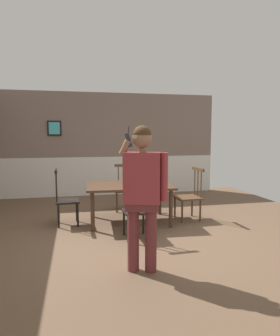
{
  "coord_description": "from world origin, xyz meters",
  "views": [
    {
      "loc": [
        -0.93,
        -4.7,
        1.66
      ],
      "look_at": [
        -0.04,
        -0.64,
        1.19
      ],
      "focal_mm": 32.28,
      "sensor_mm": 36.0,
      "label": 1
    }
  ],
  "objects_px": {
    "chair_near_window": "(124,189)",
    "person_figure": "(143,188)",
    "chair_by_doorway": "(137,211)",
    "chair_opposite_corner": "(189,195)",
    "dining_table": "(129,188)",
    "chair_at_table_head": "(65,199)"
  },
  "relations": [
    {
      "from": "chair_by_doorway",
      "to": "chair_at_table_head",
      "type": "distance_m",
      "value": 1.5
    },
    {
      "from": "chair_by_doorway",
      "to": "chair_at_table_head",
      "type": "xyz_separation_m",
      "value": [
        -1.13,
        1.0,
        0.03
      ]
    },
    {
      "from": "person_figure",
      "to": "chair_by_doorway",
      "type": "bearing_deg",
      "value": -80.15
    },
    {
      "from": "dining_table",
      "to": "chair_by_doorway",
      "type": "relative_size",
      "value": 1.8
    },
    {
      "from": "chair_near_window",
      "to": "person_figure",
      "type": "height_order",
      "value": "person_figure"
    },
    {
      "from": "chair_by_doorway",
      "to": "chair_opposite_corner",
      "type": "xyz_separation_m",
      "value": [
        1.23,
        0.87,
        0.02
      ]
    },
    {
      "from": "dining_table",
      "to": "person_figure",
      "type": "xyz_separation_m",
      "value": [
        -0.21,
        -2.07,
        0.38
      ]
    },
    {
      "from": "chair_near_window",
      "to": "person_figure",
      "type": "relative_size",
      "value": 0.57
    },
    {
      "from": "chair_near_window",
      "to": "person_figure",
      "type": "xyz_separation_m",
      "value": [
        -0.27,
        -3.0,
        0.56
      ]
    },
    {
      "from": "dining_table",
      "to": "chair_by_doorway",
      "type": "bearing_deg",
      "value": -93.21
    },
    {
      "from": "chair_near_window",
      "to": "dining_table",
      "type": "bearing_deg",
      "value": 94.25
    },
    {
      "from": "person_figure",
      "to": "chair_near_window",
      "type": "bearing_deg",
      "value": -77.26
    },
    {
      "from": "chair_at_table_head",
      "to": "person_figure",
      "type": "relative_size",
      "value": 0.59
    },
    {
      "from": "chair_by_doorway",
      "to": "dining_table",
      "type": "bearing_deg",
      "value": 84.6
    },
    {
      "from": "chair_at_table_head",
      "to": "dining_table",
      "type": "bearing_deg",
      "value": 84.33
    },
    {
      "from": "chair_near_window",
      "to": "chair_at_table_head",
      "type": "bearing_deg",
      "value": 42.93
    },
    {
      "from": "chair_by_doorway",
      "to": "chair_opposite_corner",
      "type": "bearing_deg",
      "value": 32.92
    },
    {
      "from": "chair_at_table_head",
      "to": "person_figure",
      "type": "distance_m",
      "value": 2.41
    },
    {
      "from": "chair_by_doorway",
      "to": "person_figure",
      "type": "height_order",
      "value": "person_figure"
    },
    {
      "from": "dining_table",
      "to": "chair_near_window",
      "type": "height_order",
      "value": "chair_near_window"
    },
    {
      "from": "chair_by_doorway",
      "to": "chair_opposite_corner",
      "type": "relative_size",
      "value": 0.9
    },
    {
      "from": "dining_table",
      "to": "chair_by_doorway",
      "type": "distance_m",
      "value": 0.95
    }
  ]
}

